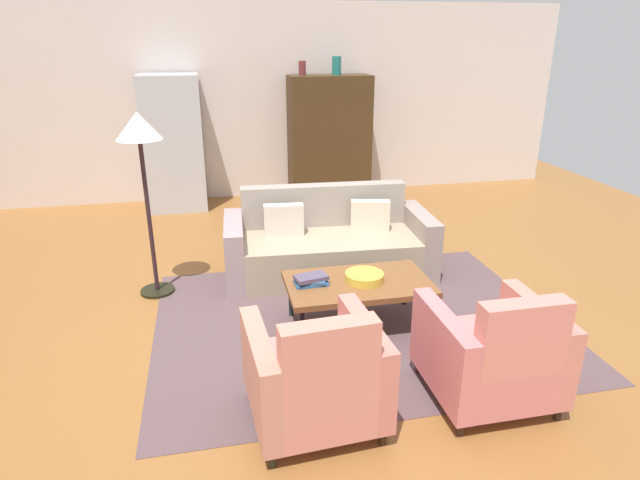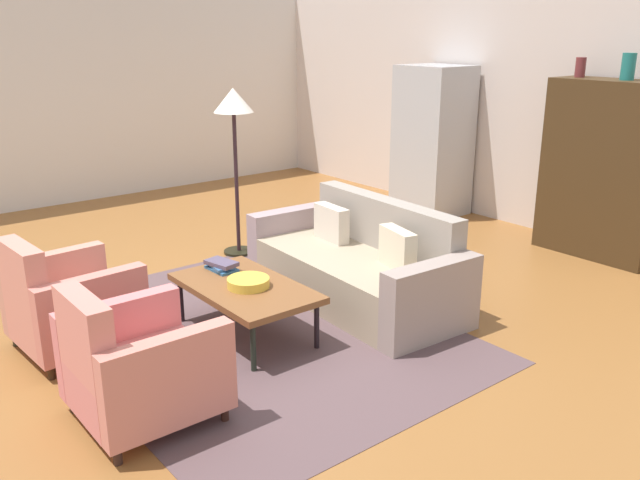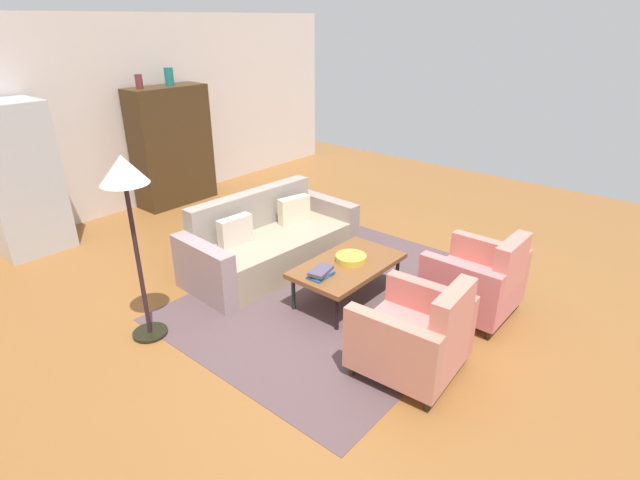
% 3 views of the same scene
% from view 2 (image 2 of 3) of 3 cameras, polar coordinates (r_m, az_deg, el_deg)
% --- Properties ---
extents(ground_plane, '(11.32, 11.32, 0.00)m').
position_cam_2_polar(ground_plane, '(5.59, -7.67, -6.69)').
color(ground_plane, '#915C2C').
extents(wall_back, '(9.43, 0.12, 2.80)m').
position_cam_2_polar(wall_back, '(8.16, 18.68, 10.49)').
color(wall_back, beige).
rests_on(wall_back, ground).
extents(wall_left, '(0.12, 8.49, 2.80)m').
position_cam_2_polar(wall_left, '(9.52, -23.24, 10.90)').
color(wall_left, silver).
rests_on(wall_left, ground).
extents(area_rug, '(3.40, 2.60, 0.01)m').
position_cam_2_polar(area_rug, '(5.34, -5.80, -7.77)').
color(area_rug, brown).
rests_on(area_rug, ground).
extents(couch, '(2.15, 1.01, 0.86)m').
position_cam_2_polar(couch, '(5.87, 3.47, -2.32)').
color(couch, tan).
rests_on(couch, ground).
extents(coffee_table, '(1.20, 0.70, 0.41)m').
position_cam_2_polar(coffee_table, '(5.17, -6.40, -4.18)').
color(coffee_table, black).
rests_on(coffee_table, ground).
extents(armchair_left, '(0.85, 0.85, 0.88)m').
position_cam_2_polar(armchair_left, '(5.24, -20.83, -5.34)').
color(armchair_left, '#312C1E').
rests_on(armchair_left, ground).
extents(armchair_right, '(0.80, 0.80, 0.88)m').
position_cam_2_polar(armchair_right, '(4.21, -15.54, -10.55)').
color(armchair_right, '#331B1A').
rests_on(armchair_right, ground).
extents(fruit_bowl, '(0.32, 0.32, 0.07)m').
position_cam_2_polar(fruit_bowl, '(5.10, -6.12, -3.61)').
color(fruit_bowl, gold).
rests_on(fruit_bowl, coffee_table).
extents(book_stack, '(0.29, 0.20, 0.08)m').
position_cam_2_polar(book_stack, '(5.47, -8.38, -2.17)').
color(book_stack, '#2A5C8C').
rests_on(book_stack, coffee_table).
extents(cabinet, '(1.20, 0.51, 1.80)m').
position_cam_2_polar(cabinet, '(7.46, 23.08, 5.50)').
color(cabinet, '#402C16').
rests_on(cabinet, ground).
extents(vase_tall, '(0.10, 0.10, 0.20)m').
position_cam_2_polar(vase_tall, '(7.53, 21.28, 13.53)').
color(vase_tall, maroon).
rests_on(vase_tall, cabinet).
extents(vase_round, '(0.13, 0.13, 0.26)m').
position_cam_2_polar(vase_round, '(7.28, 24.75, 13.25)').
color(vase_round, '#1E716B').
rests_on(vase_round, cabinet).
extents(refrigerator, '(0.80, 0.73, 1.85)m').
position_cam_2_polar(refrigerator, '(8.64, 9.56, 8.33)').
color(refrigerator, '#B7BABF').
rests_on(refrigerator, ground).
extents(floor_lamp, '(0.40, 0.40, 1.72)m').
position_cam_2_polar(floor_lamp, '(6.85, -7.34, 10.43)').
color(floor_lamp, black).
rests_on(floor_lamp, ground).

